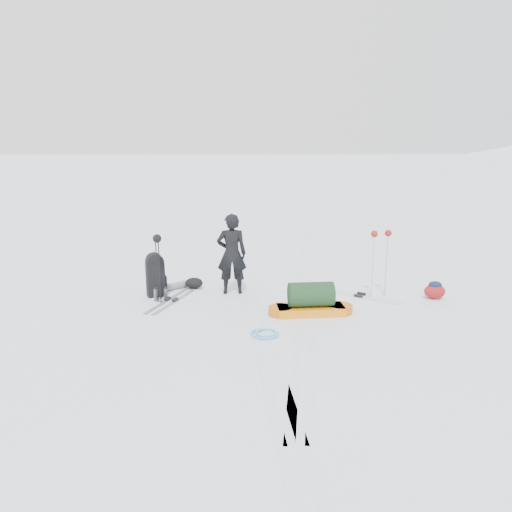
# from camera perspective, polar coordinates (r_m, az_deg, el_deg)

# --- Properties ---
(ground) EXTENTS (200.00, 200.00, 0.00)m
(ground) POSITION_cam_1_polar(r_m,az_deg,el_deg) (10.19, -0.55, -5.27)
(ground) COLOR white
(ground) RESTS_ON ground
(ski_tracks) EXTENTS (3.38, 17.97, 0.01)m
(ski_tracks) POSITION_cam_1_polar(r_m,az_deg,el_deg) (11.05, 2.54, -3.77)
(ski_tracks) COLOR silver
(ski_tracks) RESTS_ON ground
(skier) EXTENTS (0.64, 0.43, 1.73)m
(skier) POSITION_cam_1_polar(r_m,az_deg,el_deg) (10.56, -2.80, 0.24)
(skier) COLOR black
(skier) RESTS_ON ground
(pulk_sled) EXTENTS (1.64, 0.61, 0.62)m
(pulk_sled) POSITION_cam_1_polar(r_m,az_deg,el_deg) (9.50, 6.27, -5.24)
(pulk_sled) COLOR orange
(pulk_sled) RESTS_ON ground
(expedition_rucksack) EXTENTS (0.82, 0.87, 0.93)m
(expedition_rucksack) POSITION_cam_1_polar(r_m,az_deg,el_deg) (10.72, -11.14, -2.21)
(expedition_rucksack) COLOR black
(expedition_rucksack) RESTS_ON ground
(ski_poles_black) EXTENTS (0.18, 0.18, 1.41)m
(ski_poles_black) POSITION_cam_1_polar(r_m,az_deg,el_deg) (10.07, -11.21, 1.03)
(ski_poles_black) COLOR black
(ski_poles_black) RESTS_ON ground
(ski_poles_silver) EXTENTS (0.45, 0.21, 1.42)m
(ski_poles_silver) POSITION_cam_1_polar(r_m,az_deg,el_deg) (10.55, 14.08, 1.65)
(ski_poles_silver) COLOR silver
(ski_poles_silver) RESTS_ON ground
(touring_skis_grey) EXTENTS (0.87, 1.73, 0.06)m
(touring_skis_grey) POSITION_cam_1_polar(r_m,az_deg,el_deg) (10.38, -9.64, -5.03)
(touring_skis_grey) COLOR #9A9DA3
(touring_skis_grey) RESTS_ON ground
(touring_skis_white) EXTENTS (1.62, 1.22, 0.07)m
(touring_skis_white) POSITION_cam_1_polar(r_m,az_deg,el_deg) (10.75, 11.79, -4.49)
(touring_skis_white) COLOR silver
(touring_skis_white) RESTS_ON ground
(rope_coil) EXTENTS (0.61, 0.61, 0.06)m
(rope_coil) POSITION_cam_1_polar(r_m,az_deg,el_deg) (8.54, 1.07, -8.83)
(rope_coil) COLOR #59A0D8
(rope_coil) RESTS_ON ground
(small_daypack) EXTENTS (0.54, 0.51, 0.37)m
(small_daypack) POSITION_cam_1_polar(r_m,az_deg,el_deg) (11.00, 19.75, -3.70)
(small_daypack) COLOR maroon
(small_daypack) RESTS_ON ground
(thermos_pair) EXTENTS (0.28, 0.20, 0.29)m
(thermos_pair) POSITION_cam_1_polar(r_m,az_deg,el_deg) (10.43, -10.87, -4.29)
(thermos_pair) COLOR #56585E
(thermos_pair) RESTS_ON ground
(stuff_sack) EXTENTS (0.44, 0.36, 0.24)m
(stuff_sack) POSITION_cam_1_polar(r_m,az_deg,el_deg) (11.14, -7.11, -3.09)
(stuff_sack) COLOR black
(stuff_sack) RESTS_ON ground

